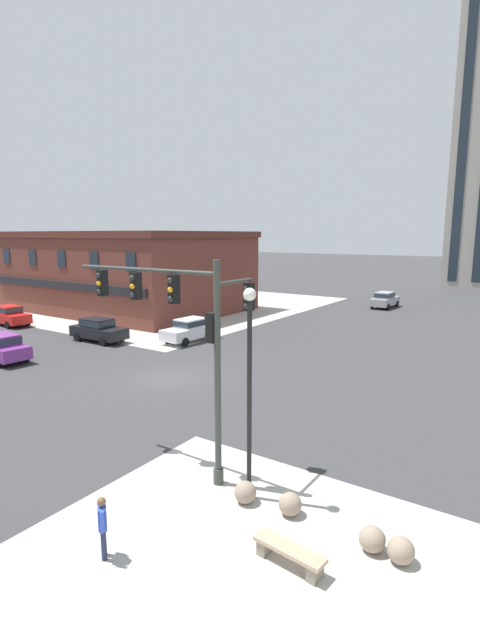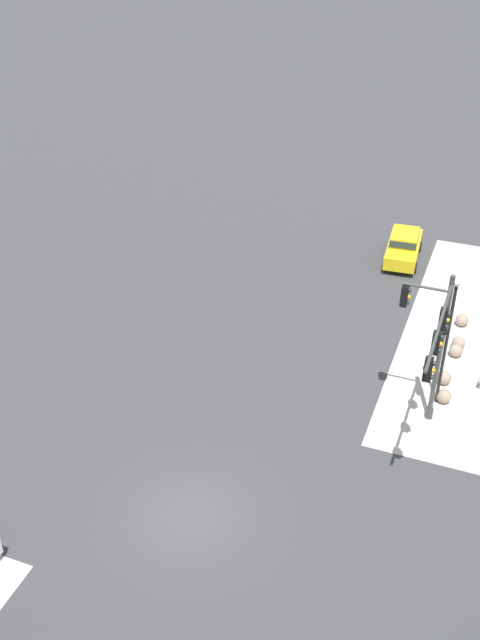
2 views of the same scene
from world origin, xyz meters
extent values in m
plane|color=#38383A|center=(0.00, 0.00, 0.00)|extent=(320.00, 320.00, 0.00)
cylinder|color=#383D38|center=(8.78, -7.27, 0.25)|extent=(0.32, 0.32, 0.50)
cylinder|color=#383D38|center=(8.78, -7.27, 3.48)|extent=(0.20, 0.20, 6.96)
cylinder|color=#383D38|center=(5.79, -7.27, 6.55)|extent=(5.98, 0.12, 0.12)
cylinder|color=#383D38|center=(8.78, -6.37, 6.25)|extent=(0.11, 1.80, 0.11)
cube|color=black|center=(7.12, -7.27, 6.00)|extent=(0.28, 0.28, 0.90)
sphere|color=#282828|center=(7.12, -7.43, 6.28)|extent=(0.18, 0.18, 0.18)
sphere|color=orange|center=(7.12, -7.43, 6.00)|extent=(0.18, 0.18, 0.18)
sphere|color=#282828|center=(7.12, -7.43, 5.72)|extent=(0.18, 0.18, 0.18)
cube|color=black|center=(5.46, -7.27, 6.00)|extent=(0.28, 0.28, 0.90)
sphere|color=#282828|center=(5.46, -7.43, 6.28)|extent=(0.18, 0.18, 0.18)
sphere|color=orange|center=(5.46, -7.43, 6.00)|extent=(0.18, 0.18, 0.18)
sphere|color=#282828|center=(5.46, -7.43, 5.72)|extent=(0.18, 0.18, 0.18)
cube|color=black|center=(3.80, -7.27, 6.00)|extent=(0.28, 0.28, 0.90)
sphere|color=#282828|center=(3.80, -7.43, 6.28)|extent=(0.18, 0.18, 0.18)
sphere|color=orange|center=(3.80, -7.43, 6.00)|extent=(0.18, 0.18, 0.18)
sphere|color=#282828|center=(3.80, -7.43, 5.72)|extent=(0.18, 0.18, 0.18)
cube|color=black|center=(8.58, -7.27, 4.95)|extent=(0.28, 0.28, 0.90)
sphere|color=#282828|center=(8.42, -7.27, 5.23)|extent=(0.18, 0.18, 0.18)
sphere|color=orange|center=(8.42, -7.27, 4.95)|extent=(0.18, 0.18, 0.18)
sphere|color=#282828|center=(8.42, -7.27, 4.67)|extent=(0.18, 0.18, 0.18)
cube|color=black|center=(8.78, -5.57, 5.70)|extent=(0.28, 0.28, 0.90)
sphere|color=#282828|center=(8.78, -5.73, 5.98)|extent=(0.18, 0.18, 0.18)
sphere|color=orange|center=(8.78, -5.73, 5.70)|extent=(0.18, 0.18, 0.18)
sphere|color=#282828|center=(8.78, -5.73, 5.42)|extent=(0.18, 0.18, 0.18)
sphere|color=gray|center=(10.06, -7.68, 0.32)|extent=(0.65, 0.65, 0.65)
sphere|color=gray|center=(11.42, -7.49, 0.32)|extent=(0.65, 0.65, 0.65)
sphere|color=gray|center=(13.80, -7.70, 0.32)|extent=(0.65, 0.65, 0.65)
sphere|color=gray|center=(14.50, -7.73, 0.32)|extent=(0.65, 0.65, 0.65)
sphere|color=gray|center=(16.66, -7.62, 0.32)|extent=(0.65, 0.65, 0.65)
cylinder|color=black|center=(10.00, -7.39, 2.94)|extent=(0.14, 0.14, 5.87)
sphere|color=white|center=(10.00, -7.39, 6.05)|extent=(0.36, 0.36, 0.36)
cube|color=gold|center=(22.66, -3.45, 0.70)|extent=(4.52, 2.08, 0.76)
cube|color=gold|center=(22.81, -3.43, 1.38)|extent=(2.22, 1.65, 0.60)
cube|color=#232D38|center=(22.81, -3.43, 1.38)|extent=(2.31, 1.69, 0.40)
cylinder|color=black|center=(21.36, -4.38, 0.32)|extent=(0.65, 0.27, 0.64)
cylinder|color=black|center=(21.23, -2.71, 0.32)|extent=(0.65, 0.27, 0.64)
cylinder|color=black|center=(24.08, -4.18, 0.32)|extent=(0.65, 0.27, 0.64)
cylinder|color=black|center=(23.95, -2.51, 0.32)|extent=(0.65, 0.27, 0.64)
camera|label=1|loc=(16.92, -18.04, 7.66)|focal=26.32mm
camera|label=2|loc=(-17.33, -8.74, 20.93)|focal=42.29mm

